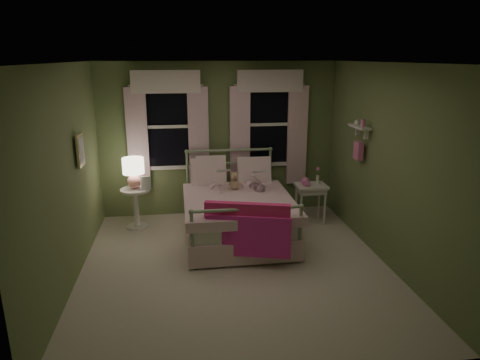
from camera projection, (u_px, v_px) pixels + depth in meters
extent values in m
plane|color=beige|center=(235.00, 266.00, 5.66)|extent=(4.20, 4.20, 0.00)
plane|color=white|center=(235.00, 63.00, 4.93)|extent=(4.20, 4.20, 0.00)
plane|color=#677E4C|center=(219.00, 140.00, 7.29)|extent=(4.00, 0.00, 4.00)
plane|color=#677E4C|center=(271.00, 241.00, 3.30)|extent=(4.00, 0.00, 4.00)
plane|color=#677E4C|center=(67.00, 178.00, 5.02)|extent=(0.00, 4.20, 4.20)
plane|color=#677E4C|center=(387.00, 166.00, 5.57)|extent=(0.00, 4.20, 4.20)
cube|color=white|center=(237.00, 211.00, 6.46)|extent=(1.44, 1.94, 0.26)
cube|color=white|center=(237.00, 226.00, 6.53)|extent=(1.54, 2.02, 0.30)
cube|color=white|center=(238.00, 203.00, 6.27)|extent=(1.58, 1.75, 0.14)
cylinder|color=#9EB793|center=(191.00, 221.00, 6.40)|extent=(0.04, 1.90, 0.04)
cylinder|color=#9EB793|center=(281.00, 216.00, 6.59)|extent=(0.04, 1.90, 0.04)
cylinder|color=#9EB793|center=(188.00, 185.00, 7.25)|extent=(0.04, 0.04, 1.15)
cylinder|color=#9EB793|center=(270.00, 181.00, 7.44)|extent=(0.04, 0.04, 1.15)
sphere|color=#9EB793|center=(187.00, 152.00, 7.09)|extent=(0.07, 0.07, 0.07)
sphere|color=#9EB793|center=(270.00, 149.00, 7.28)|extent=(0.07, 0.07, 0.07)
cylinder|color=#9EB793|center=(229.00, 150.00, 7.18)|extent=(1.42, 0.04, 0.04)
cylinder|color=#9EB793|center=(229.00, 163.00, 7.24)|extent=(1.38, 0.03, 0.03)
cylinder|color=#9EB793|center=(192.00, 241.00, 5.45)|extent=(0.04, 0.04, 0.80)
cylinder|color=#9EB793|center=(300.00, 235.00, 5.65)|extent=(0.04, 0.04, 0.80)
sphere|color=#9EB793|center=(191.00, 212.00, 5.34)|extent=(0.07, 0.07, 0.07)
sphere|color=#9EB793|center=(301.00, 206.00, 5.53)|extent=(0.07, 0.07, 0.07)
cylinder|color=#9EB793|center=(247.00, 209.00, 5.44)|extent=(1.42, 0.04, 0.04)
cube|color=white|center=(208.00, 175.00, 6.97)|extent=(0.55, 0.32, 0.57)
cube|color=white|center=(254.00, 174.00, 7.08)|extent=(0.55, 0.32, 0.57)
cube|color=white|center=(211.00, 171.00, 6.96)|extent=(0.48, 0.30, 0.51)
cube|color=#E22C6E|center=(247.00, 215.00, 5.46)|extent=(1.09, 0.40, 0.32)
cube|color=#E72DA0|center=(248.00, 237.00, 5.47)|extent=(1.07, 0.33, 0.55)
imported|color=#F7D1DD|center=(215.00, 172.00, 6.71)|extent=(0.28, 0.20, 0.72)
imported|color=#F7D1DD|center=(251.00, 169.00, 6.78)|extent=(0.43, 0.38, 0.76)
imported|color=beige|center=(217.00, 174.00, 6.47)|extent=(0.20, 0.13, 0.26)
imported|color=beige|center=(253.00, 175.00, 6.55)|extent=(0.21, 0.14, 0.26)
sphere|color=tan|center=(234.00, 184.00, 6.66)|extent=(0.16, 0.16, 0.16)
sphere|color=tan|center=(234.00, 176.00, 6.60)|extent=(0.12, 0.12, 0.12)
sphere|color=tan|center=(232.00, 173.00, 6.58)|extent=(0.04, 0.04, 0.04)
sphere|color=tan|center=(237.00, 173.00, 6.59)|extent=(0.04, 0.04, 0.04)
sphere|color=tan|center=(229.00, 184.00, 6.61)|extent=(0.06, 0.06, 0.06)
sphere|color=tan|center=(240.00, 184.00, 6.64)|extent=(0.06, 0.06, 0.06)
sphere|color=#8C6B51|center=(235.00, 177.00, 6.55)|extent=(0.04, 0.04, 0.04)
cylinder|color=white|center=(135.00, 190.00, 6.77)|extent=(0.46, 0.46, 0.04)
cylinder|color=white|center=(136.00, 209.00, 6.86)|extent=(0.08, 0.08, 0.60)
cylinder|color=white|center=(138.00, 226.00, 6.94)|extent=(0.34, 0.34, 0.03)
sphere|color=pink|center=(134.00, 182.00, 6.73)|extent=(0.22, 0.22, 0.22)
cylinder|color=pink|center=(134.00, 174.00, 6.70)|extent=(0.03, 0.03, 0.13)
cylinder|color=#FFEAC6|center=(133.00, 166.00, 6.66)|extent=(0.34, 0.34, 0.25)
imported|color=beige|center=(141.00, 190.00, 6.70)|extent=(0.18, 0.24, 0.02)
cube|color=white|center=(311.00, 186.00, 7.00)|extent=(0.50, 0.40, 0.04)
cube|color=white|center=(311.00, 190.00, 7.02)|extent=(0.44, 0.34, 0.08)
cylinder|color=white|center=(301.00, 208.00, 6.92)|extent=(0.04, 0.04, 0.60)
cylinder|color=white|center=(325.00, 207.00, 6.97)|extent=(0.04, 0.04, 0.60)
cylinder|color=white|center=(296.00, 202.00, 7.20)|extent=(0.04, 0.04, 0.60)
cylinder|color=white|center=(319.00, 201.00, 7.26)|extent=(0.04, 0.04, 0.60)
sphere|color=pink|center=(305.00, 181.00, 6.96)|extent=(0.14, 0.14, 0.14)
cube|color=pink|center=(307.00, 184.00, 6.88)|extent=(0.11, 0.06, 0.04)
cylinder|color=white|center=(318.00, 179.00, 7.04)|extent=(0.05, 0.05, 0.14)
cylinder|color=#4C7F3F|center=(318.00, 173.00, 7.00)|extent=(0.01, 0.01, 0.12)
sphere|color=pink|center=(318.00, 169.00, 6.99)|extent=(0.06, 0.06, 0.06)
cube|color=black|center=(168.00, 126.00, 7.09)|extent=(0.76, 0.02, 1.35)
cube|color=white|center=(166.00, 83.00, 6.88)|extent=(0.84, 0.05, 0.06)
cube|color=white|center=(170.00, 168.00, 7.27)|extent=(0.84, 0.05, 0.06)
cube|color=white|center=(143.00, 127.00, 7.02)|extent=(0.06, 0.05, 1.40)
cube|color=white|center=(192.00, 126.00, 7.12)|extent=(0.06, 0.05, 1.40)
cube|color=white|center=(168.00, 127.00, 7.07)|extent=(0.76, 0.04, 0.05)
cube|color=silver|center=(138.00, 140.00, 7.01)|extent=(0.34, 0.06, 1.70)
cube|color=silver|center=(199.00, 138.00, 7.15)|extent=(0.34, 0.06, 1.70)
cube|color=white|center=(166.00, 82.00, 6.81)|extent=(1.10, 0.08, 0.36)
cylinder|color=white|center=(166.00, 85.00, 6.86)|extent=(1.20, 0.03, 0.03)
cube|color=black|center=(268.00, 124.00, 7.32)|extent=(0.76, 0.02, 1.35)
cube|color=white|center=(269.00, 83.00, 7.11)|extent=(0.84, 0.05, 0.06)
cube|color=white|center=(268.00, 164.00, 7.50)|extent=(0.84, 0.05, 0.06)
cube|color=white|center=(245.00, 125.00, 7.25)|extent=(0.06, 0.05, 1.40)
cube|color=white|center=(291.00, 124.00, 7.36)|extent=(0.06, 0.05, 1.40)
cube|color=white|center=(269.00, 124.00, 7.30)|extent=(0.76, 0.04, 0.05)
cube|color=silver|center=(240.00, 137.00, 7.25)|extent=(0.34, 0.06, 1.70)
cube|color=silver|center=(297.00, 136.00, 7.38)|extent=(0.34, 0.06, 1.70)
cube|color=white|center=(270.00, 81.00, 7.04)|extent=(1.10, 0.08, 0.36)
cylinder|color=white|center=(270.00, 84.00, 7.09)|extent=(1.20, 0.03, 0.03)
cube|color=white|center=(360.00, 127.00, 6.11)|extent=(0.15, 0.50, 0.03)
cube|color=white|center=(366.00, 134.00, 5.99)|extent=(0.06, 0.03, 0.14)
cube|color=white|center=(358.00, 131.00, 6.28)|extent=(0.06, 0.03, 0.14)
cylinder|color=pink|center=(363.00, 123.00, 5.99)|extent=(0.06, 0.06, 0.10)
sphere|color=white|center=(357.00, 122.00, 6.19)|extent=(0.08, 0.08, 0.08)
cube|color=pink|center=(358.00, 151.00, 6.20)|extent=(0.08, 0.18, 0.26)
cube|color=beige|center=(80.00, 150.00, 5.54)|extent=(0.03, 0.32, 0.42)
cube|color=silver|center=(81.00, 150.00, 5.54)|extent=(0.01, 0.25, 0.34)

